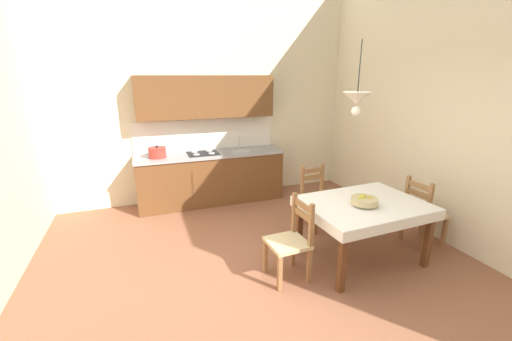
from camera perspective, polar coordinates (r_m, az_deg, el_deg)
ground_plane at (r=3.77m, az=2.66°, el=-20.32°), size 5.82×6.51×0.10m
wall_back at (r=5.91m, az=-8.69°, el=14.19°), size 5.82×0.12×3.97m
wall_right at (r=4.75m, az=34.96°, el=10.94°), size 0.12×6.51×3.97m
kitchen_cabinetry at (r=5.73m, az=-8.20°, el=2.71°), size 2.55×0.63×2.20m
dining_table at (r=4.11m, az=18.39°, el=-6.86°), size 1.46×1.13×0.75m
dining_chair_kitchen_side at (r=4.90m, az=10.72°, el=-4.89°), size 0.47×0.47×0.93m
dining_chair_window_side at (r=4.87m, az=27.39°, el=-6.70°), size 0.44×0.44×0.93m
dining_chair_tv_side at (r=3.68m, az=6.14°, el=-12.29°), size 0.44×0.44×0.93m
fruit_bowl at (r=3.95m, az=18.54°, el=-5.07°), size 0.30×0.30×0.12m
pendant_lamp at (r=3.81m, az=17.39°, el=11.89°), size 0.32×0.32×0.80m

